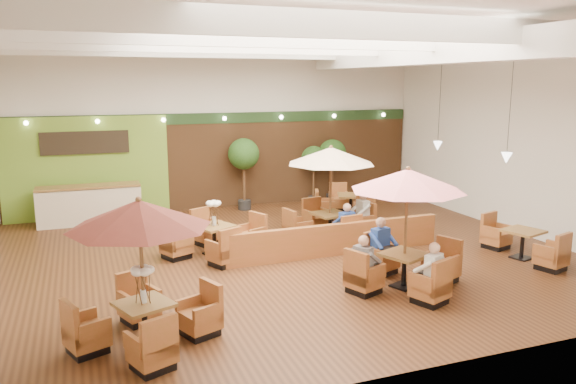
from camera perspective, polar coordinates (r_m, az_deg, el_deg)
name	(u,v)px	position (r m, az deg, el deg)	size (l,w,h in m)	color
room	(276,106)	(14.60, -1.19, 8.73)	(14.04, 14.00, 5.52)	#381E0F
service_counter	(90,205)	(18.02, -19.50, -1.23)	(3.00, 0.75, 1.18)	beige
booth_divider	(336,239)	(14.01, 4.87, -4.83)	(5.74, 0.18, 0.79)	brown
table_0	(141,245)	(9.27, -14.73, -5.24)	(2.57, 2.57, 2.48)	brown
table_1	(407,206)	(11.72, 11.97, -1.36)	(2.67, 2.67, 2.57)	brown
table_2	(331,176)	(15.07, 4.36, 1.66)	(2.61, 2.61, 2.59)	brown
table_3	(214,238)	(14.13, -7.50, -4.63)	(2.71, 2.71, 1.53)	brown
table_4	(522,245)	(14.85, 22.69, -4.96)	(1.00, 2.55, 0.91)	brown
table_5	(343,207)	(17.92, 5.62, -1.50)	(1.83, 2.60, 0.91)	brown
topiary_0	(244,157)	(18.72, -4.52, 3.59)	(1.04, 1.04, 2.41)	black
topiary_1	(314,161)	(19.60, 2.63, 3.17)	(0.89, 0.89, 2.06)	black
topiary_2	(332,156)	(19.87, 4.53, 3.70)	(0.97, 0.97, 2.26)	black
diner_0	(431,266)	(11.23, 14.34, -7.33)	(0.44, 0.42, 0.78)	silver
diner_1	(382,240)	(12.73, 9.53, -4.86)	(0.44, 0.39, 0.82)	#2548A3
diner_2	(365,258)	(11.51, 7.79, -6.64)	(0.41, 0.43, 0.76)	slate
diner_3	(346,221)	(14.44, 5.88, -2.95)	(0.40, 0.34, 0.75)	#2548A3
diner_4	(361,210)	(15.68, 7.45, -1.79)	(0.32, 0.40, 0.81)	silver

